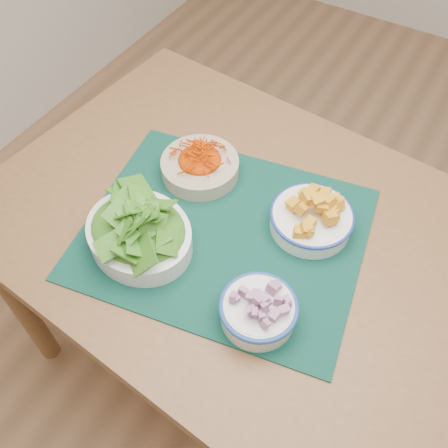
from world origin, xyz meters
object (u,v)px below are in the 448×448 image
placemat (224,233)px  carrot_bowl (200,163)px  onion_bowl (259,308)px  squash_bowl (312,214)px  table (256,255)px  lettuce_bowl (138,230)px

placemat → carrot_bowl: (-0.14, 0.12, 0.04)m
placemat → carrot_bowl: 0.19m
onion_bowl → carrot_bowl: bearing=138.5°
carrot_bowl → squash_bowl: (0.30, -0.01, 0.01)m
table → placemat: 0.12m
table → lettuce_bowl: size_ratio=4.68×
placemat → squash_bowl: size_ratio=2.70×
squash_bowl → lettuce_bowl: 0.37m
placemat → lettuce_bowl: bearing=-149.6°
placemat → squash_bowl: 0.20m
placemat → lettuce_bowl: 0.19m
table → squash_bowl: 0.18m
table → lettuce_bowl: 0.30m
carrot_bowl → lettuce_bowl: (0.00, -0.24, 0.02)m
table → onion_bowl: size_ratio=8.10×
squash_bowl → onion_bowl: 0.26m
carrot_bowl → lettuce_bowl: lettuce_bowl is taller
placemat → carrot_bowl: bearing=128.7°
placemat → lettuce_bowl: (-0.14, -0.12, 0.05)m
carrot_bowl → lettuce_bowl: 0.24m
carrot_bowl → onion_bowl: size_ratio=1.31×
carrot_bowl → onion_bowl: bearing=-41.5°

